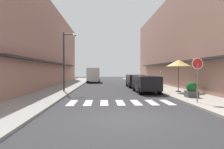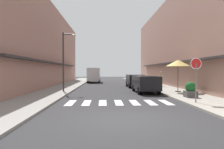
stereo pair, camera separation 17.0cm
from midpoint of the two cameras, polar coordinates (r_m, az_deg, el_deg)
The scene contains 14 objects.
ground_plane at distance 24.46m, azimuth 0.12°, elevation -3.47°, with size 88.27×88.27×0.00m, color #2B2B2D.
sidewalk_left at distance 24.82m, azimuth -12.25°, elevation -3.29°, with size 3.12×56.17×0.12m, color gray.
sidewalk_right at distance 25.22m, azimuth 12.28°, elevation -3.22°, with size 3.12×56.17×0.12m, color #9E998E.
building_row_left at distance 26.90m, azimuth -20.51°, elevation 7.31°, with size 5.50×38.11×9.79m.
building_row_right at distance 27.61m, azimuth 20.06°, elevation 8.16°, with size 5.50×38.11×10.76m.
crosswalk at distance 12.76m, azimuth 2.19°, elevation -7.56°, with size 6.15×2.20×0.01m.
parked_car_near at distance 18.60m, azimuth 9.21°, elevation -2.04°, with size 1.85×4.41×1.47m.
parked_car_mid at distance 24.59m, azimuth 6.42°, elevation -1.30°, with size 1.82×4.04×1.47m.
delivery_van at distance 34.87m, azimuth -4.75°, elevation 0.17°, with size 2.02×5.40×2.37m.
round_street_sign at distance 12.85m, azimuth 21.99°, elevation 1.56°, with size 0.65×0.07×2.52m.
street_lamp at distance 19.02m, azimuth -12.12°, elevation 5.11°, with size 1.19×0.28×5.14m.
cafe_umbrella at distance 18.85m, azimuth 17.57°, elevation 2.90°, with size 2.05×2.05×2.72m.
planter_corner at distance 15.33m, azimuth 20.65°, elevation -3.90°, with size 0.75×0.75×1.04m.
pedestrian_walking_near at distance 24.98m, azimuth 13.28°, elevation -0.99°, with size 0.34×0.34×1.76m.
Camera 2 is at (-0.86, -8.32, 1.91)m, focal length 34.02 mm.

